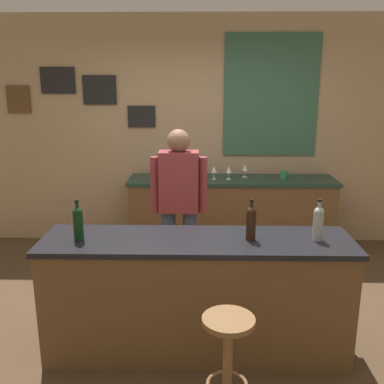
{
  "coord_description": "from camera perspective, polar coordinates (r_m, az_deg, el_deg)",
  "views": [
    {
      "loc": [
        0.02,
        -3.39,
        2.06
      ],
      "look_at": [
        -0.05,
        0.45,
        1.05
      ],
      "focal_mm": 40.68,
      "sensor_mm": 36.0,
      "label": 1
    }
  ],
  "objects": [
    {
      "name": "side_counter",
      "position": [
        5.3,
        5.15,
        -2.98
      ],
      "size": [
        2.45,
        0.56,
        0.9
      ],
      "color": "brown",
      "rests_on": "ground_plane"
    },
    {
      "name": "wine_glass_c",
      "position": [
        5.26,
        6.95,
        3.12
      ],
      "size": [
        0.07,
        0.07,
        0.16
      ],
      "color": "silver",
      "rests_on": "side_counter"
    },
    {
      "name": "wine_glass_b",
      "position": [
        5.12,
        4.84,
        2.88
      ],
      "size": [
        0.07,
        0.07,
        0.16
      ],
      "color": "silver",
      "rests_on": "side_counter"
    },
    {
      "name": "wine_bottle_a",
      "position": [
        3.22,
        -14.71,
        -3.9
      ],
      "size": [
        0.07,
        0.07,
        0.31
      ],
      "color": "black",
      "rests_on": "bar_counter"
    },
    {
      "name": "ground_plane",
      "position": [
        3.96,
        0.65,
        -16.57
      ],
      "size": [
        10.0,
        10.0,
        0.0
      ],
      "primitive_type": "plane",
      "color": "#4C3823"
    },
    {
      "name": "wine_bottle_b",
      "position": [
        3.16,
        7.75,
        -3.9
      ],
      "size": [
        0.07,
        0.07,
        0.31
      ],
      "color": "black",
      "rests_on": "bar_counter"
    },
    {
      "name": "bar_stool",
      "position": [
        2.81,
        4.72,
        -19.99
      ],
      "size": [
        0.32,
        0.32,
        0.68
      ],
      "color": "brown",
      "rests_on": "ground_plane"
    },
    {
      "name": "bartender",
      "position": [
        4.03,
        -1.72,
        -1.46
      ],
      "size": [
        0.52,
        0.21,
        1.62
      ],
      "color": "#384766",
      "rests_on": "ground_plane"
    },
    {
      "name": "wine_bottle_c",
      "position": [
        3.25,
        16.21,
        -3.83
      ],
      "size": [
        0.07,
        0.07,
        0.31
      ],
      "color": "#999E99",
      "rests_on": "bar_counter"
    },
    {
      "name": "back_wall",
      "position": [
        5.45,
        1.01,
        8.0
      ],
      "size": [
        6.0,
        0.09,
        2.8
      ],
      "color": "tan",
      "rests_on": "ground_plane"
    },
    {
      "name": "bar_counter",
      "position": [
        3.39,
        0.62,
        -13.42
      ],
      "size": [
        2.29,
        0.6,
        0.92
      ],
      "color": "brown",
      "rests_on": "ground_plane"
    },
    {
      "name": "coffee_mug",
      "position": [
        5.27,
        11.94,
        2.25
      ],
      "size": [
        0.12,
        0.08,
        0.09
      ],
      "color": "#338C4C",
      "rests_on": "side_counter"
    },
    {
      "name": "wine_glass_a",
      "position": [
        5.13,
        2.9,
        2.93
      ],
      "size": [
        0.07,
        0.07,
        0.16
      ],
      "color": "silver",
      "rests_on": "side_counter"
    }
  ]
}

